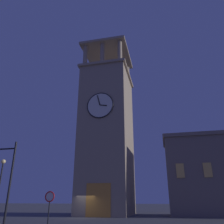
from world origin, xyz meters
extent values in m
plane|color=#4C4C51|center=(0.00, 0.00, 0.00)|extent=(200.00, 200.00, 0.00)
cube|color=gray|center=(-1.69, -5.38, 10.89)|extent=(7.00, 8.91, 21.77)
cube|color=gray|center=(-1.69, -5.38, 21.97)|extent=(7.60, 9.51, 0.40)
cylinder|color=gray|center=(-4.59, -1.53, 24.10)|extent=(0.70, 0.70, 3.86)
cylinder|color=gray|center=(-1.69, -1.53, 24.10)|extent=(0.70, 0.70, 3.86)
cylinder|color=gray|center=(1.21, -1.53, 24.10)|extent=(0.70, 0.70, 3.86)
cylinder|color=gray|center=(-4.59, -9.24, 24.10)|extent=(0.70, 0.70, 3.86)
cylinder|color=gray|center=(-1.69, -9.24, 24.10)|extent=(0.70, 0.70, 3.86)
cylinder|color=gray|center=(1.21, -9.24, 24.10)|extent=(0.70, 0.70, 3.86)
cube|color=gray|center=(-1.69, -5.38, 26.23)|extent=(7.60, 9.51, 0.40)
cylinder|color=black|center=(-1.69, -5.38, 27.73)|extent=(0.12, 0.12, 2.60)
cylinder|color=silver|center=(-1.69, -0.87, 14.79)|extent=(3.82, 0.12, 3.82)
torus|color=black|center=(-1.69, -0.85, 14.79)|extent=(3.98, 0.16, 3.98)
cube|color=black|center=(-2.20, -0.77, 14.70)|extent=(1.05, 0.06, 0.30)
cube|color=black|center=(-1.47, -0.77, 15.57)|extent=(0.54, 0.06, 1.60)
cube|color=orange|center=(-1.69, -0.98, 2.00)|extent=(3.20, 0.24, 4.00)
cube|color=#E0B259|center=(-15.36, -3.00, 5.53)|extent=(1.00, 0.12, 1.80)
cube|color=#E0B259|center=(-12.01, -3.00, 5.53)|extent=(1.00, 0.12, 1.80)
cylinder|color=black|center=(1.31, 12.67, 3.18)|extent=(0.16, 0.16, 6.36)
sphere|color=#F9DB8C|center=(5.60, 8.35, 5.59)|extent=(0.44, 0.44, 0.44)
cylinder|color=black|center=(-1.53, 11.60, 1.17)|extent=(0.08, 0.08, 2.34)
cylinder|color=white|center=(-1.53, 11.64, 2.24)|extent=(0.70, 0.04, 0.70)
torus|color=red|center=(-1.53, 11.66, 2.24)|extent=(0.78, 0.08, 0.78)
camera|label=1|loc=(-10.19, 28.44, 2.02)|focal=36.64mm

